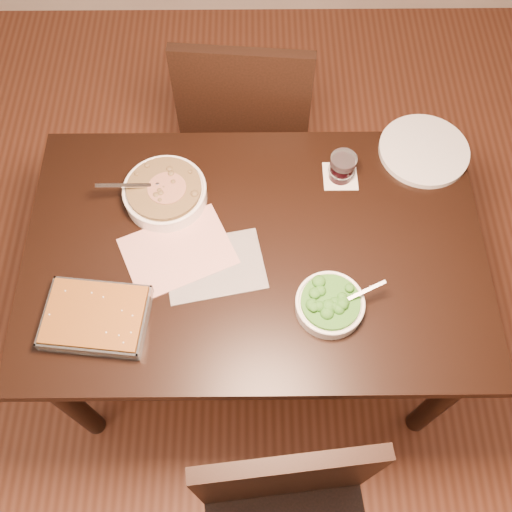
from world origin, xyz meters
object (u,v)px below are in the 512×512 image
table (255,263)px  dinner_plate (424,150)px  broccoli_bowl (330,304)px  chair_far (247,117)px  stew_bowl (165,193)px  wine_tumbler (342,167)px  baking_dish (96,317)px

table → dinner_plate: bearing=32.5°
broccoli_bowl → chair_far: size_ratio=0.22×
dinner_plate → stew_bowl: bearing=-168.1°
broccoli_bowl → stew_bowl: bearing=142.3°
table → stew_bowl: 0.36m
table → stew_bowl: bearing=147.0°
wine_tumbler → dinner_plate: 0.30m
broccoli_bowl → dinner_plate: broccoli_bowl is taller
wine_tumbler → chair_far: size_ratio=0.09×
broccoli_bowl → table: bearing=137.0°
broccoli_bowl → wine_tumbler: bearing=81.6°
stew_bowl → chair_far: bearing=63.5°
table → broccoli_bowl: broccoli_bowl is taller
chair_far → broccoli_bowl: bearing=110.1°
wine_tumbler → dinner_plate: bearing=18.6°
table → dinner_plate: 0.68m
stew_bowl → baking_dish: stew_bowl is taller
chair_far → baking_dish: bearing=70.4°
baking_dish → broccoli_bowl: bearing=9.2°
broccoli_bowl → dinner_plate: size_ratio=0.74×
table → stew_bowl: stew_bowl is taller
dinner_plate → baking_dish: bearing=-149.7°
table → wine_tumbler: bearing=43.4°
stew_bowl → wine_tumbler: size_ratio=3.09×
stew_bowl → baking_dish: 0.45m
chair_far → wine_tumbler: bearing=130.9°
table → broccoli_bowl: size_ratio=6.38×
baking_dish → wine_tumbler: size_ratio=3.29×
table → chair_far: 0.69m
table → wine_tumbler: (0.28, 0.26, 0.15)m
chair_far → stew_bowl: bearing=68.5°
baking_dish → wine_tumbler: wine_tumbler is taller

